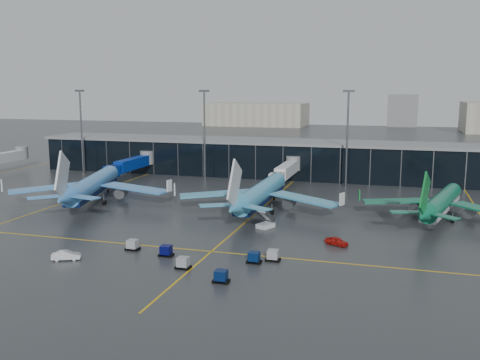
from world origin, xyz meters
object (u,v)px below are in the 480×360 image
(mobile_airstair, at_px, (265,224))
(airliner_arkefly, at_px, (92,174))
(airliner_klm_near, at_px, (261,182))
(service_van_white, at_px, (66,255))
(airliner_aer_lingus, at_px, (442,192))
(baggage_carts, at_px, (204,258))
(service_van_red, at_px, (337,241))

(mobile_airstair, bearing_deg, airliner_arkefly, -169.03)
(airliner_klm_near, distance_m, service_van_white, 45.41)
(mobile_airstair, bearing_deg, airliner_aer_lingus, 51.59)
(airliner_aer_lingus, bearing_deg, airliner_klm_near, -160.54)
(baggage_carts, relative_size, service_van_red, 6.21)
(airliner_aer_lingus, xyz_separation_m, mobile_airstair, (-32.01, -16.25, -4.84))
(airliner_arkefly, distance_m, baggage_carts, 51.70)
(airliner_aer_lingus, height_order, service_van_red, airliner_aer_lingus)
(mobile_airstair, height_order, service_van_white, mobile_airstair)
(airliner_aer_lingus, bearing_deg, mobile_airstair, -138.93)
(airliner_arkefly, height_order, baggage_carts, airliner_arkefly)
(airliner_arkefly, relative_size, mobile_airstair, 11.39)
(airliner_aer_lingus, bearing_deg, service_van_white, -128.26)
(airliner_arkefly, distance_m, mobile_airstair, 44.76)
(baggage_carts, xyz_separation_m, service_van_white, (-20.60, -4.58, -0.05))
(service_van_red, bearing_deg, airliner_arkefly, 98.21)
(baggage_carts, relative_size, service_van_white, 5.85)
(airliner_klm_near, distance_m, mobile_airstair, 14.67)
(airliner_aer_lingus, distance_m, baggage_carts, 53.23)
(airliner_arkefly, bearing_deg, mobile_airstair, -29.57)
(airliner_klm_near, bearing_deg, airliner_aer_lingus, 5.60)
(airliner_arkefly, distance_m, airliner_klm_near, 39.03)
(airliner_arkefly, relative_size, airliner_klm_near, 1.05)
(airliner_arkefly, bearing_deg, airliner_aer_lingus, -11.49)
(airliner_arkefly, relative_size, service_van_red, 10.75)
(baggage_carts, distance_m, service_van_red, 23.38)
(airliner_klm_near, bearing_deg, baggage_carts, -89.37)
(baggage_carts, relative_size, mobile_airstair, 6.59)
(airliner_arkefly, distance_m, airliner_aer_lingus, 75.34)
(airliner_klm_near, distance_m, baggage_carts, 36.04)
(airliner_aer_lingus, xyz_separation_m, service_van_white, (-56.55, -43.53, -4.90))
(service_van_white, bearing_deg, service_van_red, -88.37)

